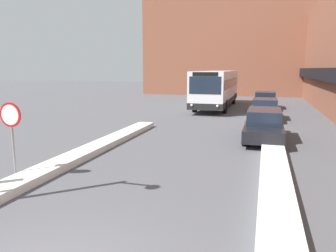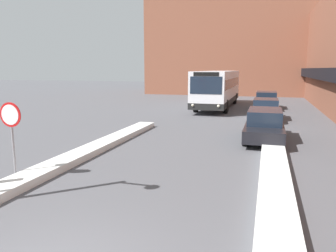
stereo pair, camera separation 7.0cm
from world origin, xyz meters
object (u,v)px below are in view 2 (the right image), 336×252
object	(u,v)px
parked_car_front	(264,125)
parked_car_middle	(266,109)
city_bus	(218,88)
parked_car_back	(266,100)
stop_sign	(11,124)

from	to	relation	value
parked_car_front	parked_car_middle	xyz separation A→B (m)	(0.00, 6.93, -0.04)
city_bus	parked_car_back	distance (m)	4.34
parked_car_middle	stop_sign	distance (m)	16.95
parked_car_front	parked_car_back	world-z (taller)	parked_car_front
parked_car_back	stop_sign	distance (m)	23.02
parked_car_front	parked_car_middle	distance (m)	6.93
parked_car_middle	stop_sign	xyz separation A→B (m)	(-7.39, -15.22, 1.05)
parked_car_middle	parked_car_front	bearing A→B (deg)	-90.00
parked_car_front	stop_sign	distance (m)	11.15
parked_car_front	city_bus	bearing A→B (deg)	107.94
parked_car_back	stop_sign	size ratio (longest dim) A/B	1.91
parked_car_front	stop_sign	world-z (taller)	stop_sign
city_bus	parked_car_middle	xyz separation A→B (m)	(4.18, -6.00, -1.05)
city_bus	parked_car_middle	size ratio (longest dim) A/B	2.76
parked_car_front	parked_car_back	xyz separation A→B (m)	(0.00, 13.49, -0.01)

